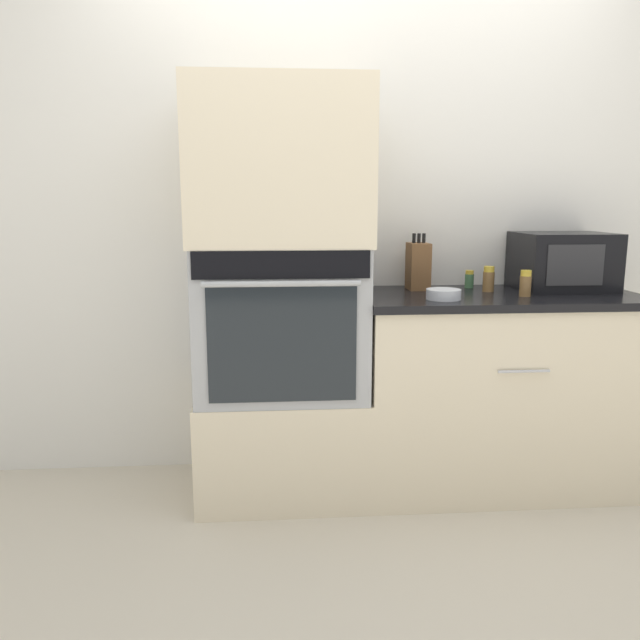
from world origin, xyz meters
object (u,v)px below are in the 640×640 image
at_px(condiment_jar_near, 525,284).
at_px(bowl, 444,294).
at_px(microwave, 562,261).
at_px(condiment_jar_far, 469,279).
at_px(knife_block, 418,266).
at_px(condiment_jar_mid, 489,279).
at_px(wall_oven, 281,319).

bearing_deg(condiment_jar_near, bowl, -171.66).
xyz_separation_m(microwave, condiment_jar_far, (-0.42, 0.09, -0.09)).
xyz_separation_m(microwave, knife_block, (-0.68, 0.06, -0.02)).
height_order(microwave, knife_block, microwave).
xyz_separation_m(condiment_jar_near, condiment_jar_mid, (-0.11, 0.16, 0.00)).
distance_m(condiment_jar_mid, condiment_jar_far, 0.14).
bearing_deg(condiment_jar_far, wall_oven, -167.45).
relative_size(wall_oven, knife_block, 2.76).
bearing_deg(wall_oven, condiment_jar_far, 12.55).
height_order(condiment_jar_near, condiment_jar_far, condiment_jar_near).
bearing_deg(condiment_jar_near, knife_block, 148.31).
height_order(bowl, condiment_jar_mid, condiment_jar_mid).
relative_size(knife_block, condiment_jar_near, 2.29).
height_order(microwave, condiment_jar_far, microwave).
relative_size(microwave, knife_block, 1.59).
height_order(knife_block, condiment_jar_far, knife_block).
relative_size(microwave, bowl, 2.83).
xyz_separation_m(bowl, condiment_jar_near, (0.38, 0.06, 0.03)).
bearing_deg(microwave, condiment_jar_mid, -173.77).
bearing_deg(wall_oven, condiment_jar_mid, 4.20).
distance_m(knife_block, condiment_jar_near, 0.50).
bearing_deg(condiment_jar_near, condiment_jar_mid, 124.90).
xyz_separation_m(knife_block, condiment_jar_near, (0.42, -0.26, -0.06)).
height_order(bowl, condiment_jar_far, condiment_jar_far).
bearing_deg(knife_block, condiment_jar_near, -31.69).
xyz_separation_m(bowl, condiment_jar_far, (0.22, 0.35, 0.02)).
distance_m(condiment_jar_near, condiment_jar_far, 0.33).
distance_m(wall_oven, microwave, 1.36).
relative_size(wall_oven, microwave, 1.73).
bearing_deg(bowl, condiment_jar_far, 57.35).
relative_size(condiment_jar_near, condiment_jar_far, 1.36).
relative_size(bowl, condiment_jar_mid, 1.26).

